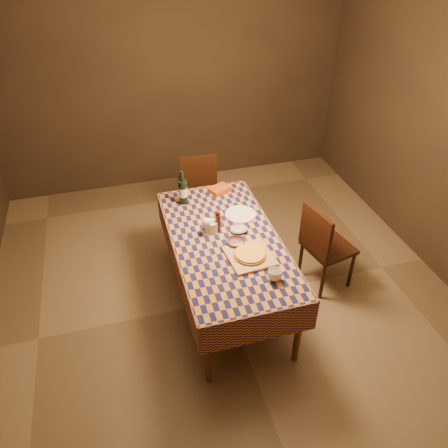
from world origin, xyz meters
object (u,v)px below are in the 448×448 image
at_px(white_plate, 240,214).
at_px(dining_table, 226,246).
at_px(cutting_board, 250,256).
at_px(wine_bottle, 183,191).
at_px(pizza, 250,254).
at_px(chair_far, 198,183).
at_px(chair_right, 323,244).
at_px(bowl, 236,243).

bearing_deg(white_plate, dining_table, -127.01).
height_order(cutting_board, wine_bottle, wine_bottle).
bearing_deg(pizza, cutting_board, -116.57).
bearing_deg(chair_far, wine_bottle, -112.44).
relative_size(dining_table, pizza, 5.78).
relative_size(cutting_board, chair_far, 0.40).
distance_m(chair_far, chair_right, 1.70).
bearing_deg(chair_right, wine_bottle, 149.79).
xyz_separation_m(pizza, bowl, (-0.06, 0.19, -0.01)).
bearing_deg(dining_table, wine_bottle, 109.47).
xyz_separation_m(wine_bottle, chair_far, (0.30, 0.74, -0.38)).
height_order(pizza, bowl, pizza).
bearing_deg(chair_right, cutting_board, -162.37).
bearing_deg(chair_right, dining_table, 178.39).
bearing_deg(white_plate, cutting_board, -100.21).
distance_m(bowl, chair_far, 1.54).
bearing_deg(dining_table, cutting_board, -66.47).
xyz_separation_m(dining_table, pizza, (0.13, -0.29, 0.11)).
xyz_separation_m(pizza, white_plate, (0.11, 0.61, -0.03)).
xyz_separation_m(cutting_board, chair_far, (-0.06, 1.71, -0.26)).
bearing_deg(cutting_board, chair_right, 17.63).
bearing_deg(pizza, white_plate, 79.79).
bearing_deg(chair_far, chair_right, -57.91).
distance_m(cutting_board, white_plate, 0.62).
bearing_deg(cutting_board, bowl, 108.53).
bearing_deg(pizza, chair_far, 92.10).
bearing_deg(wine_bottle, chair_right, -30.21).
relative_size(pizza, chair_far, 0.34).
bearing_deg(dining_table, white_plate, 52.99).
distance_m(pizza, chair_right, 0.93).
relative_size(pizza, wine_bottle, 0.90).
bearing_deg(dining_table, chair_far, 87.34).
height_order(bowl, chair_right, chair_right).
height_order(bowl, chair_far, chair_far).
relative_size(cutting_board, chair_right, 0.40).
distance_m(pizza, white_plate, 0.62).
bearing_deg(white_plate, pizza, -100.21).
relative_size(wine_bottle, chair_far, 0.38).
distance_m(cutting_board, chair_far, 1.73).
xyz_separation_m(white_plate, chair_far, (-0.17, 1.10, -0.26)).
xyz_separation_m(bowl, white_plate, (0.17, 0.42, -0.02)).
height_order(dining_table, chair_right, chair_right).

